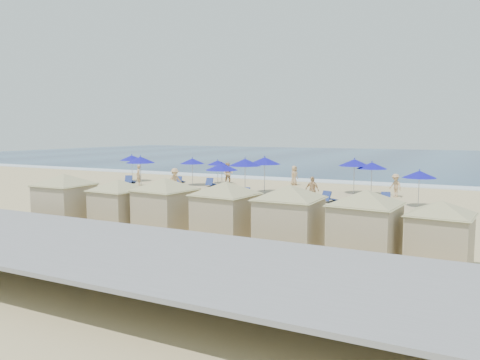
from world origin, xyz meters
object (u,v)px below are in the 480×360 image
umbrella_8 (354,163)px  umbrella_6 (265,161)px  beachgoer_0 (138,175)px  beachgoer_5 (175,181)px  umbrella_2 (140,160)px  umbrella_7 (372,166)px  beachgoer_1 (228,174)px  beachgoer_3 (395,185)px  beachgoer_2 (312,190)px  umbrella_4 (245,162)px  cabana_5 (365,217)px  cabana_2 (165,200)px  cabana_3 (226,206)px  trash_bin (210,204)px  umbrella_5 (222,167)px  cabana_1 (118,199)px  beachgoer_4 (294,175)px  cabana_6 (440,227)px  umbrella_0 (132,158)px  umbrella_3 (218,163)px  cabana_4 (289,211)px  umbrella_9 (419,174)px  cabana_0 (65,194)px  umbrella_1 (192,161)px

umbrella_8 → umbrella_6: bearing=-158.3°
beachgoer_0 → beachgoer_5: size_ratio=0.95×
umbrella_2 → umbrella_7: umbrella_2 is taller
beachgoer_1 → beachgoer_3: bearing=-14.7°
beachgoer_2 → umbrella_4: bearing=-179.7°
beachgoer_2 → beachgoer_5: 10.63m
cabana_5 → umbrella_6: size_ratio=1.64×
cabana_2 → cabana_3: bearing=-1.2°
trash_bin → umbrella_5: size_ratio=0.30×
cabana_1 → beachgoer_4: size_ratio=2.55×
cabana_6 → cabana_2: bearing=-179.2°
trash_bin → umbrella_0: bearing=162.6°
trash_bin → cabana_3: (4.83, -6.90, 1.25)m
umbrella_3 → umbrella_7: (13.48, -1.61, 0.30)m
umbrella_0 → cabana_4: bearing=-38.3°
trash_bin → beachgoer_5: 8.26m
cabana_3 → umbrella_5: 12.95m
umbrella_9 → beachgoer_2: size_ratio=1.33×
cabana_4 → umbrella_3: cabana_4 is taller
umbrella_5 → beachgoer_3: bearing=31.5°
beachgoer_1 → beachgoer_2: size_ratio=1.10×
umbrella_8 → beachgoer_3: umbrella_8 is taller
cabana_0 → cabana_4: size_ratio=0.99×
umbrella_0 → trash_bin: bearing=-35.6°
umbrella_1 → cabana_3: bearing=-53.5°
umbrella_6 → umbrella_8: 6.49m
umbrella_3 → umbrella_6: (6.16, -3.80, 0.56)m
cabana_6 → beachgoer_1: 25.89m
umbrella_2 → beachgoer_1: 7.50m
umbrella_7 → cabana_0: bearing=-119.4°
cabana_4 → umbrella_8: size_ratio=1.75×
cabana_2 → umbrella_3: size_ratio=2.15×
umbrella_4 → umbrella_6: umbrella_6 is taller
umbrella_5 → beachgoer_3: size_ratio=1.56×
cabana_6 → beachgoer_2: size_ratio=2.37×
trash_bin → umbrella_2: 12.19m
umbrella_0 → beachgoer_5: umbrella_0 is taller
cabana_6 → beachgoer_3: 17.75m
cabana_5 → umbrella_7: size_ratio=1.84×
cabana_4 → beachgoer_5: bearing=137.9°
umbrella_2 → cabana_2: bearing=-47.7°
umbrella_7 → umbrella_9: (3.59, -4.02, -0.14)m
cabana_5 → beachgoer_1: bearing=129.6°
umbrella_0 → beachgoer_4: umbrella_0 is taller
cabana_4 → umbrella_9: cabana_4 is taller
cabana_3 → umbrella_5: size_ratio=1.79×
beachgoer_0 → beachgoer_3: size_ratio=1.08×
cabana_2 → umbrella_0: bearing=133.4°
beachgoer_0 → beachgoer_2: bearing=29.6°
beachgoer_5 → cabana_6: bearing=-90.0°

